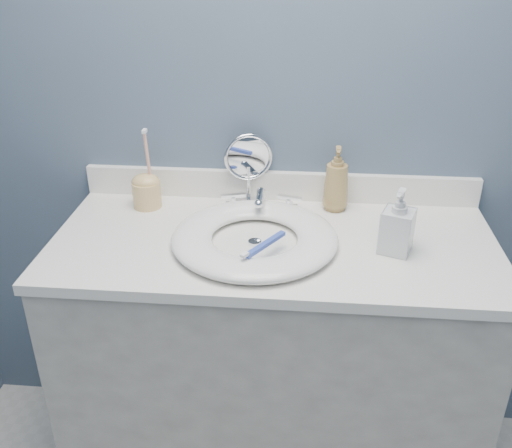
# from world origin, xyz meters

# --- Properties ---
(back_wall) EXTENTS (2.20, 0.02, 2.40)m
(back_wall) POSITION_xyz_m (0.00, 1.25, 1.20)
(back_wall) COLOR #4E5E75
(back_wall) RESTS_ON ground
(vanity_cabinet) EXTENTS (1.20, 0.55, 0.85)m
(vanity_cabinet) POSITION_xyz_m (0.00, 0.97, 0.42)
(vanity_cabinet) COLOR beige
(vanity_cabinet) RESTS_ON ground
(countertop) EXTENTS (1.22, 0.57, 0.03)m
(countertop) POSITION_xyz_m (0.00, 0.97, 0.86)
(countertop) COLOR white
(countertop) RESTS_ON vanity_cabinet
(backsplash) EXTENTS (1.22, 0.02, 0.09)m
(backsplash) POSITION_xyz_m (0.00, 1.24, 0.93)
(backsplash) COLOR white
(backsplash) RESTS_ON countertop
(basin) EXTENTS (0.45, 0.45, 0.04)m
(basin) POSITION_xyz_m (-0.05, 0.94, 0.90)
(basin) COLOR white
(basin) RESTS_ON countertop
(drain) EXTENTS (0.04, 0.04, 0.01)m
(drain) POSITION_xyz_m (-0.05, 0.94, 0.88)
(drain) COLOR silver
(drain) RESTS_ON countertop
(faucet) EXTENTS (0.25, 0.13, 0.07)m
(faucet) POSITION_xyz_m (-0.05, 1.14, 0.91)
(faucet) COLOR silver
(faucet) RESTS_ON countertop
(makeup_mirror) EXTENTS (0.15, 0.08, 0.22)m
(makeup_mirror) POSITION_xyz_m (-0.09, 1.21, 1.00)
(makeup_mirror) COLOR silver
(makeup_mirror) RESTS_ON countertop
(soap_bottle_amber) EXTENTS (0.08, 0.08, 0.20)m
(soap_bottle_amber) POSITION_xyz_m (0.17, 1.18, 0.98)
(soap_bottle_amber) COLOR #A4834A
(soap_bottle_amber) RESTS_ON countertop
(soap_bottle_clear) EXTENTS (0.10, 0.10, 0.18)m
(soap_bottle_clear) POSITION_xyz_m (0.32, 0.94, 0.97)
(soap_bottle_clear) COLOR silver
(soap_bottle_clear) RESTS_ON countertop
(toothbrush_holder) EXTENTS (0.09, 0.09, 0.25)m
(toothbrush_holder) POSITION_xyz_m (-0.40, 1.15, 0.94)
(toothbrush_holder) COLOR #DFB76F
(toothbrush_holder) RESTS_ON countertop
(toothbrush_lying) EXTENTS (0.11, 0.15, 0.02)m
(toothbrush_lying) POSITION_xyz_m (-0.02, 0.86, 0.92)
(toothbrush_lying) COLOR #3149B0
(toothbrush_lying) RESTS_ON basin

